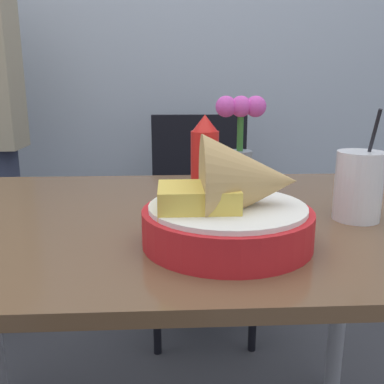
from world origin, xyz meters
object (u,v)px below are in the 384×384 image
at_px(food_basket, 234,206).
at_px(drink_cup, 358,188).
at_px(ketchup_bottle, 205,161).
at_px(flower_vase, 240,140).
at_px(chair_far_window, 200,201).

bearing_deg(food_basket, drink_cup, 24.36).
relative_size(food_basket, ketchup_bottle, 1.44).
bearing_deg(food_basket, flower_vase, 79.51).
relative_size(chair_far_window, food_basket, 3.04).
height_order(chair_far_window, ketchup_bottle, ketchup_bottle).
bearing_deg(food_basket, ketchup_bottle, 96.55).
bearing_deg(ketchup_bottle, food_basket, -83.45).
xyz_separation_m(chair_far_window, food_basket, (-0.02, -1.03, 0.28)).
distance_m(chair_far_window, drink_cup, 0.98).
height_order(food_basket, ketchup_bottle, ketchup_bottle).
relative_size(food_basket, flower_vase, 1.21).
height_order(chair_far_window, food_basket, food_basket).
bearing_deg(drink_cup, flower_vase, 132.21).
bearing_deg(ketchup_bottle, flower_vase, 43.70).
xyz_separation_m(chair_far_window, ketchup_bottle, (-0.05, -0.77, 0.31)).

